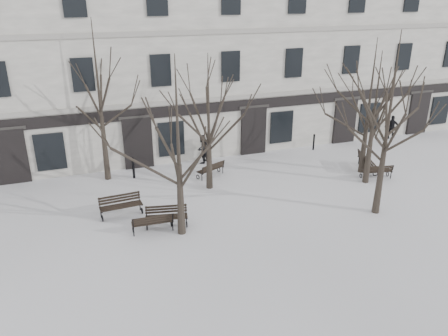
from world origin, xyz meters
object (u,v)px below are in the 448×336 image
bench_0 (166,216)px  bench_4 (211,169)px  bench_1 (153,222)px  bench_3 (121,205)px  tree_3 (376,103)px  bench_2 (377,171)px  bench_5 (366,161)px  tree_1 (178,128)px  tree_2 (391,105)px

bench_0 → bench_4: size_ratio=1.09×
bench_0 → bench_1: bearing=-143.0°
bench_0 → bench_3: 2.37m
bench_4 → tree_3: bearing=130.7°
tree_3 → bench_2: bearing=12.2°
bench_0 → bench_5: (11.93, 2.49, 0.03)m
tree_1 → tree_3: size_ratio=1.08×
bench_1 → bench_3: size_ratio=0.91×
tree_2 → bench_3: bearing=161.8°
tree_2 → tree_1: bearing=172.5°
tree_1 → bench_2: size_ratio=4.28×
tree_3 → bench_1: (-11.52, -1.38, -3.75)m
tree_1 → tree_3: 10.59m
bench_2 → bench_3: (-13.38, 0.41, 0.06)m
tree_1 → tree_3: tree_1 is taller
tree_1 → bench_3: size_ratio=3.84×
bench_0 → bench_1: 0.72m
tree_3 → bench_0: (-10.87, -1.06, -3.73)m
tree_2 → bench_4: 9.74m
bench_1 → bench_5: bearing=-165.0°
tree_2 → bench_4: size_ratio=4.71×
bench_1 → bench_4: size_ratio=1.03×
tree_1 → bench_4: (3.01, 5.29, -4.10)m
bench_3 → bench_4: bench_3 is taller
bench_3 → tree_2: bearing=-22.3°
bench_4 → bench_5: (8.47, -2.01, 0.07)m
tree_1 → bench_0: 4.16m
bench_5 → bench_3: bearing=112.7°
tree_1 → bench_2: tree_1 is taller
bench_2 → bench_3: bearing=8.5°
tree_1 → tree_3: (10.42, 1.85, -0.33)m
tree_1 → tree_2: bearing=-7.5°
bench_0 → bench_5: bench_5 is taller
tree_2 → bench_0: 10.42m
tree_3 → bench_4: 9.00m
bench_1 → bench_5: size_ratio=0.87×
tree_1 → bench_4: tree_1 is taller
tree_2 → bench_3: 12.31m
tree_1 → bench_3: tree_1 is taller
bench_2 → tree_2: bearing=62.3°
bench_3 → bench_4: size_ratio=1.12×
tree_3 → bench_5: size_ratio=3.41×
tree_1 → bench_1: tree_1 is taller
bench_5 → bench_0: bearing=120.9°
tree_3 → bench_2: (0.81, 0.18, -3.77)m
tree_2 → bench_0: tree_2 is taller
bench_5 → bench_4: bearing=95.8°
tree_3 → bench_2: size_ratio=3.97×
bench_4 → bench_5: 8.71m
tree_3 → bench_2: tree_3 is taller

